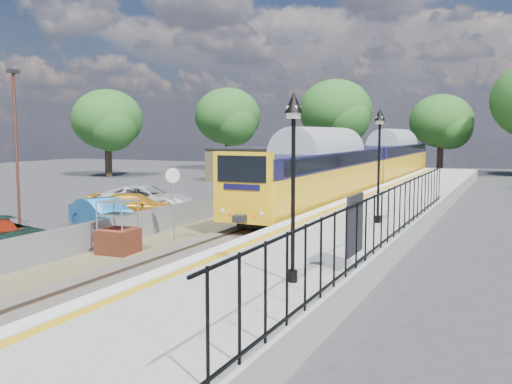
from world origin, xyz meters
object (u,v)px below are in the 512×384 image
Objects in this scene: victorian_lamp_north at (379,139)px; brick_plinth at (118,229)px; car_blue at (104,215)px; car_yellow at (135,207)px; car_green at (1,235)px; train at (365,162)px; car_white at (146,199)px; speed_sign at (173,191)px; carpark_lamp at (16,145)px; victorian_lamp_south at (293,143)px.

brick_plinth is at bearing -144.45° from victorian_lamp_north.
car_blue is 3.43m from car_yellow.
brick_plinth is 0.42× the size of car_green.
car_yellow is at bearing 174.08° from victorian_lamp_north.
train reaches higher than car_blue.
car_green is (-12.67, -7.43, -3.63)m from victorian_lamp_north.
car_green is 5.44m from car_blue.
speed_sign is at bearing -149.05° from car_white.
carpark_lamp is 1.46× the size of car_green.
car_blue is at bearing -108.52° from train.
car_yellow is (-4.67, 7.29, -0.30)m from brick_plinth.
speed_sign is at bearing -96.54° from train.
speed_sign reaches higher than brick_plinth.
brick_plinth is 8.66m from car_yellow.
victorian_lamp_south is at bearing -17.53° from carpark_lamp.
car_green is at bearing -60.80° from carpark_lamp.
speed_sign is 4.79m from car_blue.
brick_plinth is 0.44× the size of car_yellow.
victorian_lamp_north is 8.63m from speed_sign.
train is at bearing 71.06° from carpark_lamp.
victorian_lamp_north is at bearing 91.15° from victorian_lamp_south.
train is 7.26× the size of car_white.
train reaches higher than brick_plinth.
car_yellow is at bearing -169.35° from car_white.
victorian_lamp_north is 14.79m from carpark_lamp.
brick_plinth is at bearing 154.57° from victorian_lamp_south.
victorian_lamp_south is 0.82× the size of car_white.
train is 27.30m from car_green.
victorian_lamp_north is (-0.20, 10.00, 0.00)m from victorian_lamp_south.
speed_sign reaches higher than car_blue.
car_blue is at bearing 9.74° from car_green.
car_blue is at bearing 153.96° from speed_sign.
train is at bearing 105.74° from victorian_lamp_north.
carpark_lamp reaches higher than train.
car_green is (-4.34, -1.48, -0.31)m from brick_plinth.
car_blue is (0.39, 5.42, 0.07)m from car_green.
train is 25.88m from carpark_lamp.
train reaches higher than car_yellow.
victorian_lamp_north is 0.98× the size of car_yellow.
brick_plinth is at bearing -110.60° from car_blue.
car_yellow is at bearing 139.30° from victorian_lamp_south.
car_green is (-12.87, 2.57, -3.63)m from victorian_lamp_south.
brick_plinth is at bearing -57.27° from car_green.
train is at bearing 100.81° from victorian_lamp_south.
carpark_lamp reaches higher than victorian_lamp_south.
speed_sign is 6.74m from car_green.
car_blue reaches higher than car_yellow.
victorian_lamp_south is at bearing -87.42° from car_green.
car_blue is (-3.95, 3.94, -0.24)m from brick_plinth.
victorian_lamp_north is 15.12m from car_green.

